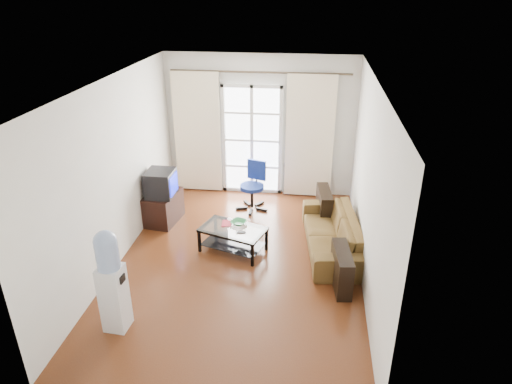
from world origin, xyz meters
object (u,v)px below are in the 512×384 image
coffee_table (233,236)px  water_cooler (111,279)px  tv_stand (163,207)px  crt_tv (160,183)px  task_chair (253,195)px  sofa (332,233)px

coffee_table → water_cooler: bearing=-120.3°
tv_stand → water_cooler: water_cooler is taller
crt_tv → water_cooler: 2.65m
task_chair → water_cooler: size_ratio=0.67×
crt_tv → coffee_table: bearing=-27.7°
crt_tv → water_cooler: bearing=-83.4°
sofa → crt_tv: bearing=-106.0°
coffee_table → task_chair: (0.11, 1.50, 0.01)m
sofa → water_cooler: water_cooler is taller
tv_stand → crt_tv: 0.50m
coffee_table → crt_tv: (-1.38, 0.75, 0.50)m
task_chair → sofa: bearing=-22.8°
coffee_table → task_chair: task_chair is taller
task_chair → tv_stand: bearing=-136.7°
sofa → tv_stand: (-2.91, 0.54, -0.02)m
coffee_table → tv_stand: size_ratio=1.52×
crt_tv → sofa: bearing=-8.7°
crt_tv → task_chair: (1.49, 0.76, -0.49)m
crt_tv → water_cooler: size_ratio=0.37×
tv_stand → coffee_table: bearing=-22.4°
coffee_table → sofa: bearing=10.0°
task_chair → coffee_table: bearing=-75.8°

